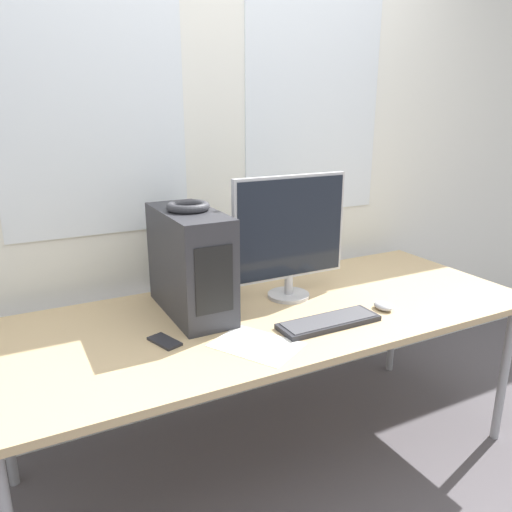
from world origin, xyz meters
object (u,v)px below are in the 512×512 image
(headphones, at_px, (188,206))
(monitor_main, at_px, (290,233))
(pc_tower, at_px, (190,262))
(mouse, at_px, (383,306))
(keyboard, at_px, (329,322))
(cell_phone, at_px, (165,341))

(headphones, xyz_separation_m, monitor_main, (0.44, -0.05, -0.15))
(pc_tower, distance_m, mouse, 0.82)
(keyboard, height_order, mouse, mouse)
(keyboard, bearing_deg, mouse, 3.79)
(keyboard, height_order, cell_phone, keyboard)
(headphones, height_order, monitor_main, monitor_main)
(mouse, bearing_deg, pc_tower, 153.62)
(pc_tower, bearing_deg, keyboard, -41.38)
(pc_tower, xyz_separation_m, monitor_main, (0.44, -0.05, 0.08))
(mouse, bearing_deg, keyboard, -176.21)
(mouse, xyz_separation_m, cell_phone, (-0.90, 0.13, -0.01))
(keyboard, distance_m, cell_phone, 0.63)
(headphones, bearing_deg, mouse, -26.43)
(keyboard, xyz_separation_m, cell_phone, (-0.61, 0.15, -0.01))
(keyboard, xyz_separation_m, mouse, (0.29, 0.02, 0.00))
(cell_phone, bearing_deg, pc_tower, 31.55)
(pc_tower, height_order, headphones, headphones)
(pc_tower, height_order, keyboard, pc_tower)
(monitor_main, relative_size, mouse, 5.72)
(mouse, bearing_deg, headphones, 153.57)
(cell_phone, bearing_deg, headphones, 31.66)
(cell_phone, bearing_deg, mouse, -26.32)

